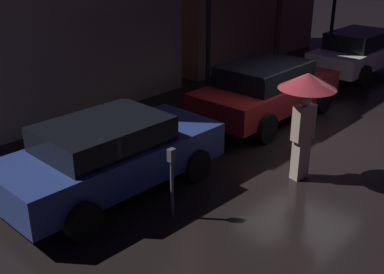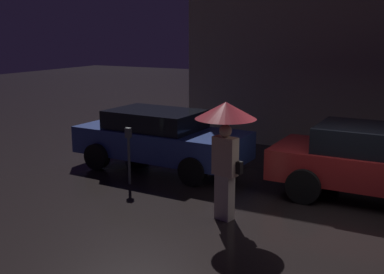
{
  "view_description": "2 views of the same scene",
  "coord_description": "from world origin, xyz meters",
  "px_view_note": "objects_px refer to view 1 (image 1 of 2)",
  "views": [
    {
      "loc": [
        -9.75,
        -5.03,
        4.52
      ],
      "look_at": [
        -3.56,
        0.5,
        0.99
      ],
      "focal_mm": 45.0,
      "sensor_mm": 36.0,
      "label": 1
    },
    {
      "loc": [
        1.41,
        -8.51,
        3.36
      ],
      "look_at": [
        -3.36,
        0.47,
        1.12
      ],
      "focal_mm": 45.0,
      "sensor_mm": 36.0,
      "label": 2
    }
  ],
  "objects_px": {
    "parking_meter": "(172,176)",
    "parked_car_blue": "(111,154)",
    "street_lamp_near": "(209,2)",
    "parked_car_red": "(266,89)",
    "parked_car_white": "(358,52)",
    "pedestrian_with_umbrella": "(306,97)"
  },
  "relations": [
    {
      "from": "parked_car_red",
      "to": "pedestrian_with_umbrella",
      "type": "xyz_separation_m",
      "value": [
        -2.37,
        -2.4,
        0.91
      ]
    },
    {
      "from": "parked_car_blue",
      "to": "parked_car_red",
      "type": "xyz_separation_m",
      "value": [
        5.19,
        0.05,
        0.03
      ]
    },
    {
      "from": "pedestrian_with_umbrella",
      "to": "parking_meter",
      "type": "relative_size",
      "value": 1.68
    },
    {
      "from": "parked_car_blue",
      "to": "pedestrian_with_umbrella",
      "type": "relative_size",
      "value": 2.03
    },
    {
      "from": "parked_car_white",
      "to": "parking_meter",
      "type": "height_order",
      "value": "parked_car_white"
    },
    {
      "from": "parked_car_red",
      "to": "pedestrian_with_umbrella",
      "type": "bearing_deg",
      "value": -134.05
    },
    {
      "from": "parked_car_red",
      "to": "parking_meter",
      "type": "bearing_deg",
      "value": -162.8
    },
    {
      "from": "parked_car_blue",
      "to": "parking_meter",
      "type": "distance_m",
      "value": 1.48
    },
    {
      "from": "parked_car_blue",
      "to": "parked_car_red",
      "type": "distance_m",
      "value": 5.19
    },
    {
      "from": "parking_meter",
      "to": "street_lamp_near",
      "type": "height_order",
      "value": "street_lamp_near"
    },
    {
      "from": "street_lamp_near",
      "to": "pedestrian_with_umbrella",
      "type": "bearing_deg",
      "value": -120.22
    },
    {
      "from": "parked_car_red",
      "to": "parked_car_white",
      "type": "bearing_deg",
      "value": 0.96
    },
    {
      "from": "parking_meter",
      "to": "parked_car_blue",
      "type": "bearing_deg",
      "value": 93.66
    },
    {
      "from": "pedestrian_with_umbrella",
      "to": "parked_car_white",
      "type": "bearing_deg",
      "value": 29.66
    },
    {
      "from": "parked_car_red",
      "to": "pedestrian_with_umbrella",
      "type": "relative_size",
      "value": 2.05
    },
    {
      "from": "parked_car_white",
      "to": "parking_meter",
      "type": "relative_size",
      "value": 3.33
    },
    {
      "from": "street_lamp_near",
      "to": "parking_meter",
      "type": "bearing_deg",
      "value": -145.13
    },
    {
      "from": "parked_car_red",
      "to": "street_lamp_near",
      "type": "relative_size",
      "value": 1.07
    },
    {
      "from": "parked_car_red",
      "to": "parking_meter",
      "type": "height_order",
      "value": "parked_car_red"
    },
    {
      "from": "parked_car_white",
      "to": "pedestrian_with_umbrella",
      "type": "distance_m",
      "value": 8.4
    },
    {
      "from": "parked_car_red",
      "to": "parked_car_white",
      "type": "relative_size",
      "value": 1.03
    },
    {
      "from": "parking_meter",
      "to": "parked_car_white",
      "type": "bearing_deg",
      "value": 8.29
    }
  ]
}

